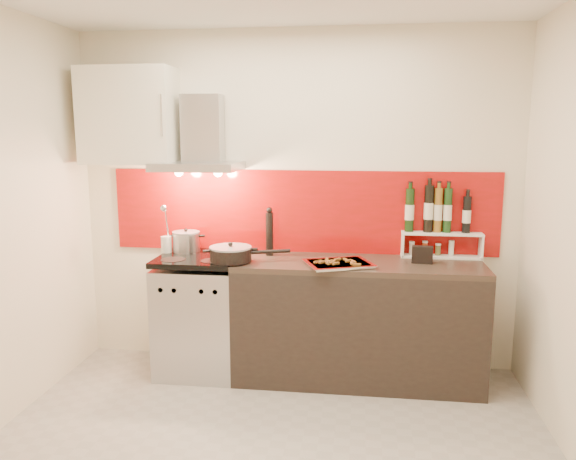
# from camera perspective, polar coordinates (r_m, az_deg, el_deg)

# --- Properties ---
(floor) EXTENTS (3.40, 3.40, 0.00)m
(floor) POSITION_cam_1_polar(r_m,az_deg,el_deg) (3.48, -2.18, -21.87)
(floor) COLOR #9E9991
(floor) RESTS_ON ground
(back_wall) EXTENTS (3.40, 0.02, 2.60)m
(back_wall) POSITION_cam_1_polar(r_m,az_deg,el_deg) (4.37, 0.77, 2.96)
(back_wall) COLOR silver
(back_wall) RESTS_ON ground
(backsplash) EXTENTS (3.00, 0.02, 0.64)m
(backsplash) POSITION_cam_1_polar(r_m,az_deg,el_deg) (4.37, 1.40, 1.89)
(backsplash) COLOR #900F07
(backsplash) RESTS_ON back_wall
(range_stove) EXTENTS (0.60, 0.60, 0.91)m
(range_stove) POSITION_cam_1_polar(r_m,az_deg,el_deg) (4.41, -8.90, -8.56)
(range_stove) COLOR #B7B7BA
(range_stove) RESTS_ON ground
(counter) EXTENTS (1.80, 0.60, 0.90)m
(counter) POSITION_cam_1_polar(r_m,az_deg,el_deg) (4.25, 7.06, -9.14)
(counter) COLOR black
(counter) RESTS_ON ground
(range_hood) EXTENTS (0.62, 0.50, 0.61)m
(range_hood) POSITION_cam_1_polar(r_m,az_deg,el_deg) (4.32, -8.84, 8.64)
(range_hood) COLOR #B7B7BA
(range_hood) RESTS_ON back_wall
(upper_cabinet) EXTENTS (0.70, 0.35, 0.72)m
(upper_cabinet) POSITION_cam_1_polar(r_m,az_deg,el_deg) (4.49, -15.84, 11.08)
(upper_cabinet) COLOR silver
(upper_cabinet) RESTS_ON back_wall
(stock_pot) EXTENTS (0.21, 0.21, 0.18)m
(stock_pot) POSITION_cam_1_polar(r_m,az_deg,el_deg) (4.44, -10.30, -1.15)
(stock_pot) COLOR #B7B7BA
(stock_pot) RESTS_ON range_stove
(saute_pan) EXTENTS (0.57, 0.31, 0.14)m
(saute_pan) POSITION_cam_1_polar(r_m,az_deg,el_deg) (4.08, -5.76, -2.41)
(saute_pan) COLOR black
(saute_pan) RESTS_ON range_stove
(utensil_jar) EXTENTS (0.08, 0.12, 0.39)m
(utensil_jar) POSITION_cam_1_polar(r_m,az_deg,el_deg) (4.42, -12.29, -0.90)
(utensil_jar) COLOR silver
(utensil_jar) RESTS_ON range_stove
(pepper_mill) EXTENTS (0.06, 0.06, 0.37)m
(pepper_mill) POSITION_cam_1_polar(r_m,az_deg,el_deg) (4.27, -1.90, -0.21)
(pepper_mill) COLOR black
(pepper_mill) RESTS_ON counter
(step_shelf) EXTENTS (0.59, 0.16, 0.54)m
(step_shelf) POSITION_cam_1_polar(r_m,az_deg,el_deg) (4.34, 14.93, 0.57)
(step_shelf) COLOR white
(step_shelf) RESTS_ON counter
(caddy_box) EXTENTS (0.15, 0.08, 0.13)m
(caddy_box) POSITION_cam_1_polar(r_m,az_deg,el_deg) (4.15, 13.48, -2.47)
(caddy_box) COLOR black
(caddy_box) RESTS_ON counter
(baking_tray) EXTENTS (0.55, 0.49, 0.03)m
(baking_tray) POSITION_cam_1_polar(r_m,az_deg,el_deg) (3.99, 5.14, -3.39)
(baking_tray) COLOR silver
(baking_tray) RESTS_ON counter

